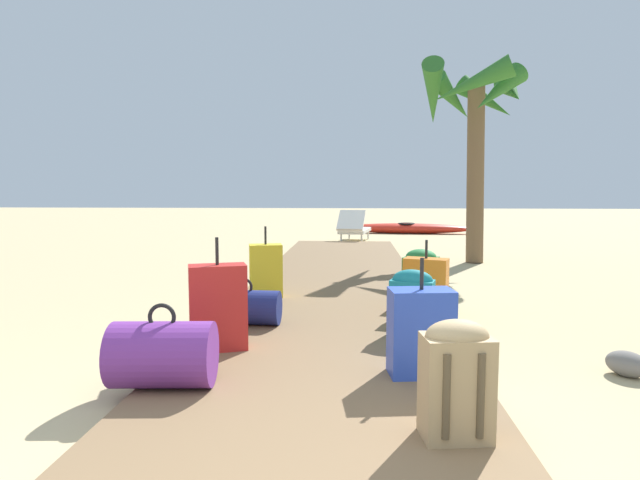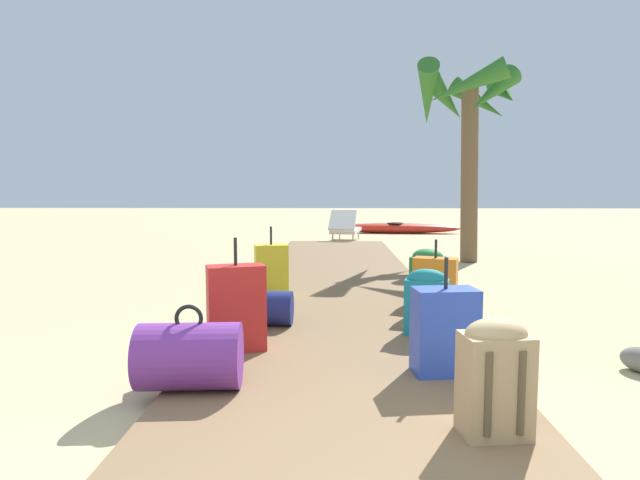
% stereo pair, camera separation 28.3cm
% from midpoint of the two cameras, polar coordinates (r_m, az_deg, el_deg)
% --- Properties ---
extents(ground_plane, '(60.00, 60.00, 0.00)m').
position_cam_midpoint_polar(ground_plane, '(5.74, 2.78, -6.98)').
color(ground_plane, tan).
extents(boardwalk, '(2.07, 10.42, 0.08)m').
position_cam_midpoint_polar(boardwalk, '(6.75, 2.95, -4.75)').
color(boardwalk, brown).
rests_on(boardwalk, ground).
extents(backpack_teal, '(0.37, 0.27, 0.53)m').
position_cam_midpoint_polar(backpack_teal, '(4.27, 11.83, -6.51)').
color(backpack_teal, '#197A7F').
rests_on(backpack_teal, boardwalk).
extents(suitcase_blue, '(0.42, 0.28, 0.74)m').
position_cam_midpoint_polar(suitcase_blue, '(3.41, 13.24, -9.71)').
color(suitcase_blue, '#2847B7').
rests_on(suitcase_blue, boardwalk).
extents(duffel_bag_purple, '(0.62, 0.43, 0.50)m').
position_cam_midpoint_polar(duffel_bag_purple, '(3.25, -14.23, -11.92)').
color(duffel_bag_purple, '#6B2D84').
rests_on(duffel_bag_purple, boardwalk).
extents(suitcase_yellow, '(0.39, 0.30, 0.77)m').
position_cam_midpoint_polar(suitcase_yellow, '(5.71, -4.48, -3.32)').
color(suitcase_yellow, gold).
rests_on(suitcase_yellow, boardwalk).
extents(backpack_green, '(0.39, 0.35, 0.56)m').
position_cam_midpoint_polar(backpack_green, '(5.42, 12.33, -3.79)').
color(backpack_green, '#237538').
rests_on(backpack_green, boardwalk).
extents(suitcase_red, '(0.45, 0.32, 0.82)m').
position_cam_midpoint_polar(suitcase_red, '(3.87, -8.93, -7.21)').
color(suitcase_red, red).
rests_on(suitcase_red, boardwalk).
extents(duffel_bag_navy, '(0.64, 0.32, 0.41)m').
position_cam_midpoint_polar(duffel_bag_navy, '(4.59, -6.53, -7.24)').
color(duffel_bag_navy, navy).
rests_on(duffel_bag_navy, boardwalk).
extents(backpack_tan, '(0.34, 0.26, 0.56)m').
position_cam_midpoint_polar(backpack_tan, '(2.62, 17.65, -13.93)').
color(backpack_tan, tan).
rests_on(backpack_tan, boardwalk).
extents(suitcase_orange, '(0.43, 0.31, 0.70)m').
position_cam_midpoint_polar(suitcase_orange, '(4.95, 13.00, -5.02)').
color(suitcase_orange, orange).
rests_on(suitcase_orange, boardwalk).
extents(palm_tree_far_right, '(1.82, 1.87, 3.38)m').
position_cam_midpoint_polar(palm_tree_far_right, '(9.47, 17.11, 13.23)').
color(palm_tree_far_right, brown).
rests_on(palm_tree_far_right, ground).
extents(lounge_chair, '(0.84, 1.63, 0.77)m').
position_cam_midpoint_polar(lounge_chair, '(12.56, 4.37, 1.30)').
color(lounge_chair, white).
rests_on(lounge_chair, ground).
extents(kayak, '(3.71, 0.95, 0.30)m').
position_cam_midpoint_polar(kayak, '(15.19, 9.86, 1.26)').
color(kayak, red).
rests_on(kayak, ground).
extents(rock_right_mid, '(0.32, 0.34, 0.17)m').
position_cam_midpoint_polar(rock_right_mid, '(4.19, 32.06, -11.32)').
color(rock_right_mid, slate).
rests_on(rock_right_mid, ground).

